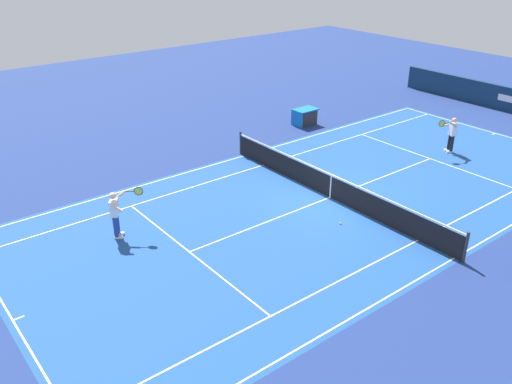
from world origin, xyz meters
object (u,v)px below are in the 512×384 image
at_px(tennis_net, 331,186).
at_px(tennis_player_far, 452,133).
at_px(tennis_ball, 340,223).
at_px(tennis_player_near, 116,212).
at_px(equipment_cart_tarped, 305,117).

xyz_separation_m(tennis_net, tennis_player_far, (-7.81, 0.01, 0.44)).
bearing_deg(tennis_net, tennis_ball, 54.46).
bearing_deg(tennis_ball, tennis_player_far, -169.24).
xyz_separation_m(tennis_net, tennis_player_near, (7.75, -2.32, 0.44)).
bearing_deg(tennis_player_far, equipment_cart_tarped, -69.74).
bearing_deg(tennis_ball, tennis_net, -125.54).
bearing_deg(tennis_net, equipment_cart_tarped, -126.29).
bearing_deg(tennis_player_near, tennis_ball, 148.13).
xyz_separation_m(tennis_player_near, tennis_player_far, (-15.56, 2.33, -0.00)).
relative_size(tennis_net, tennis_player_near, 6.89).
relative_size(tennis_player_far, tennis_ball, 25.71).
height_order(tennis_player_near, tennis_ball, tennis_player_near).
xyz_separation_m(tennis_player_far, tennis_ball, (9.05, 1.72, -0.90)).
bearing_deg(tennis_ball, tennis_player_near, -31.87).
height_order(tennis_net, equipment_cart_tarped, tennis_net).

